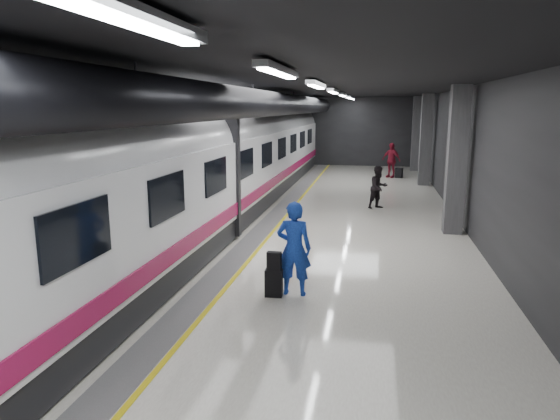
{
  "coord_description": "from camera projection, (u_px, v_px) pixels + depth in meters",
  "views": [
    {
      "loc": [
        2.12,
        -13.87,
        3.83
      ],
      "look_at": [
        -0.22,
        -1.64,
        1.27
      ],
      "focal_mm": 32.0,
      "sensor_mm": 36.0,
      "label": 1
    }
  ],
  "objects": [
    {
      "name": "suitcase_far",
      "position": [
        399.0,
        173.0,
        27.66
      ],
      "size": [
        0.44,
        0.37,
        0.55
      ],
      "primitive_type": "cube",
      "rotation": [
        0.0,
        0.0,
        -0.39
      ],
      "color": "black",
      "rests_on": "ground"
    },
    {
      "name": "platform_hall",
      "position": [
        294.0,
        118.0,
        14.76
      ],
      "size": [
        10.02,
        40.02,
        4.51
      ],
      "color": "black",
      "rests_on": "ground"
    },
    {
      "name": "traveler_main",
      "position": [
        294.0,
        249.0,
        10.25
      ],
      "size": [
        0.72,
        0.47,
        1.98
      ],
      "primitive_type": "imported",
      "rotation": [
        0.0,
        0.0,
        3.14
      ],
      "color": "blue",
      "rests_on": "ground"
    },
    {
      "name": "ground",
      "position": [
        298.0,
        242.0,
        14.5
      ],
      "size": [
        40.0,
        40.0,
        0.0
      ],
      "primitive_type": "plane",
      "color": "white",
      "rests_on": "ground"
    },
    {
      "name": "shoulder_bag",
      "position": [
        274.0,
        261.0,
        10.15
      ],
      "size": [
        0.29,
        0.16,
        0.38
      ],
      "primitive_type": "cube",
      "rotation": [
        0.0,
        0.0,
        -0.02
      ],
      "color": "black",
      "rests_on": "suitcase_main"
    },
    {
      "name": "traveler_far_a",
      "position": [
        379.0,
        187.0,
        19.14
      ],
      "size": [
        1.02,
        0.99,
        1.65
      ],
      "primitive_type": "imported",
      "rotation": [
        0.0,
        0.0,
        0.68
      ],
      "color": "black",
      "rests_on": "ground"
    },
    {
      "name": "train",
      "position": [
        190.0,
        169.0,
        14.68
      ],
      "size": [
        3.05,
        38.0,
        4.05
      ],
      "color": "black",
      "rests_on": "ground"
    },
    {
      "name": "suitcase_main",
      "position": [
        274.0,
        283.0,
        10.27
      ],
      "size": [
        0.36,
        0.24,
        0.58
      ],
      "primitive_type": "cube",
      "rotation": [
        0.0,
        0.0,
        0.05
      ],
      "color": "black",
      "rests_on": "ground"
    },
    {
      "name": "traveler_far_b",
      "position": [
        391.0,
        160.0,
        27.68
      ],
      "size": [
        1.2,
        1.01,
        1.93
      ],
      "primitive_type": "imported",
      "rotation": [
        0.0,
        0.0,
        -0.58
      ],
      "color": "maroon",
      "rests_on": "ground"
    }
  ]
}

